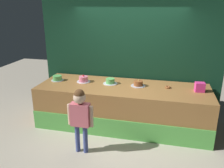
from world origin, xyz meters
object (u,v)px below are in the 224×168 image
object	(u,v)px
donut	(168,87)
cake_far_right	(138,84)
child_figure	(80,113)
cake_center_left	(83,79)
pink_box	(200,87)
cake_far_left	(57,78)
cake_center_right	(110,81)

from	to	relation	value
donut	cake_far_right	xyz separation A→B (m)	(-0.62, -0.02, 0.03)
child_figure	cake_center_left	world-z (taller)	child_figure
pink_box	cake_far_left	xyz separation A→B (m)	(-3.08, 0.00, -0.04)
child_figure	cake_center_left	bearing A→B (deg)	107.35
cake_far_right	donut	bearing A→B (deg)	1.55
cake_far_left	cake_far_right	xyz separation A→B (m)	(1.85, 0.05, -0.00)
pink_box	cake_center_left	world-z (taller)	pink_box
cake_center_right	child_figure	bearing A→B (deg)	-99.27
child_figure	pink_box	world-z (taller)	child_figure
cake_center_left	cake_center_right	xyz separation A→B (m)	(0.62, 0.01, -0.01)
child_figure	pink_box	bearing A→B (deg)	31.07
cake_far_right	cake_center_right	bearing A→B (deg)	179.02
cake_far_left	cake_center_left	bearing A→B (deg)	4.09
cake_center_left	cake_center_right	world-z (taller)	cake_center_left
cake_far_right	cake_far_left	bearing A→B (deg)	-178.53
cake_center_right	cake_far_right	world-z (taller)	cake_far_right
donut	pink_box	bearing A→B (deg)	-6.31
cake_center_right	cake_far_right	distance (m)	0.62
cake_far_left	cake_far_right	size ratio (longest dim) A/B	0.90
donut	cake_center_right	world-z (taller)	cake_center_right
child_figure	cake_far_right	bearing A→B (deg)	57.34
pink_box	cake_far_right	distance (m)	1.24
cake_center_left	donut	bearing A→B (deg)	0.62
cake_far_left	cake_far_right	world-z (taller)	cake_far_right
pink_box	cake_far_left	size ratio (longest dim) A/B	0.67
donut	cake_center_left	bearing A→B (deg)	-179.38
cake_center_right	cake_center_left	bearing A→B (deg)	-178.72
cake_far_left	donut	bearing A→B (deg)	1.49
donut	cake_far_right	size ratio (longest dim) A/B	0.38
cake_center_right	pink_box	bearing A→B (deg)	-1.92
donut	child_figure	bearing A→B (deg)	-137.80
donut	cake_far_left	distance (m)	2.47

